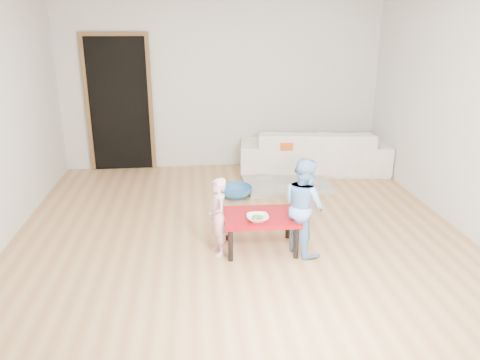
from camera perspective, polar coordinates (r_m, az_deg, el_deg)
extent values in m
cube|color=#A47246|center=(5.43, -0.22, -5.82)|extent=(5.00, 5.00, 0.01)
cube|color=beige|center=(7.48, -2.20, 11.45)|extent=(5.00, 0.02, 2.60)
cube|color=beige|center=(5.83, 25.27, 7.53)|extent=(0.02, 5.00, 2.60)
imported|color=white|center=(7.46, 8.96, 3.64)|extent=(2.38, 1.18, 0.67)
cube|color=#CD5516|center=(7.15, 6.62, 4.46)|extent=(0.50, 0.45, 0.12)
imported|color=white|center=(4.67, 2.16, -4.66)|extent=(0.22, 0.22, 0.05)
imported|color=#D46077|center=(4.70, -2.71, -4.51)|extent=(0.25, 0.33, 0.81)
imported|color=#5E94DB|center=(4.75, 7.79, -3.16)|extent=(0.55, 0.60, 1.00)
imported|color=#2A67A2|center=(6.32, -0.58, -1.44)|extent=(0.46, 0.46, 0.14)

